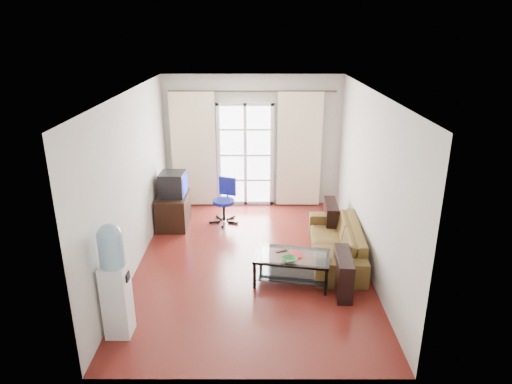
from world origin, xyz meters
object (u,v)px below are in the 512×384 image
at_px(tv_stand, 173,211).
at_px(water_cooler, 115,279).
at_px(sofa, 336,242).
at_px(coffee_table, 292,265).
at_px(crt_tv, 172,184).
at_px(task_chair, 225,209).

height_order(tv_stand, water_cooler, water_cooler).
xyz_separation_m(sofa, water_cooler, (-2.97, -1.96, 0.48)).
xyz_separation_m(coffee_table, crt_tv, (-2.09, 2.04, 0.55)).
bearing_deg(crt_tv, tv_stand, -93.73).
distance_m(sofa, water_cooler, 3.59).
height_order(coffee_table, task_chair, task_chair).
xyz_separation_m(crt_tv, water_cooler, (-0.11, -3.26, -0.06)).
bearing_deg(tv_stand, water_cooler, -92.21).
xyz_separation_m(crt_tv, task_chair, (0.95, 0.17, -0.58)).
bearing_deg(crt_tv, task_chair, 12.56).
height_order(tv_stand, task_chair, task_chair).
xyz_separation_m(sofa, crt_tv, (-2.86, 1.30, 0.54)).
distance_m(crt_tv, water_cooler, 3.26).
bearing_deg(tv_stand, sofa, -24.42).
bearing_deg(task_chair, coffee_table, -41.67).
bearing_deg(task_chair, crt_tv, -149.03).
relative_size(sofa, crt_tv, 3.96).
height_order(crt_tv, task_chair, crt_tv).
height_order(sofa, task_chair, task_chair).
bearing_deg(sofa, coffee_table, -42.37).
bearing_deg(task_chair, sofa, -16.46).
relative_size(sofa, coffee_table, 1.73).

